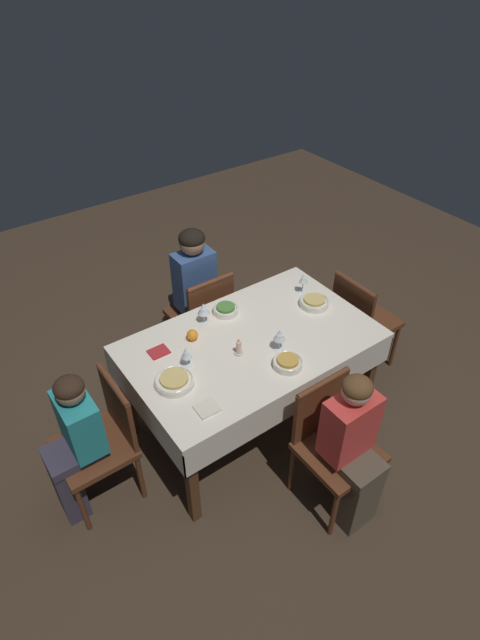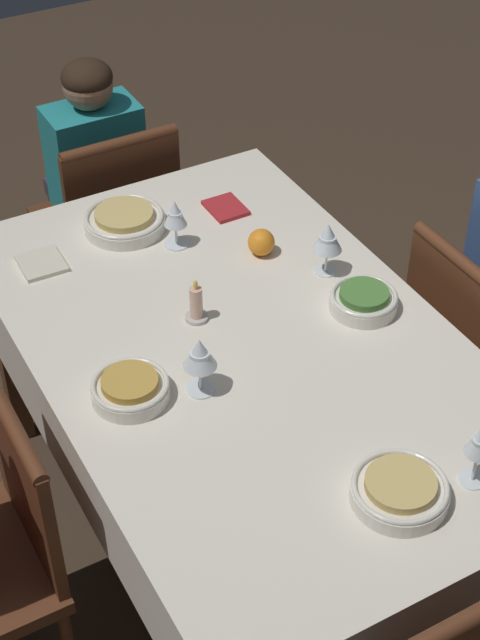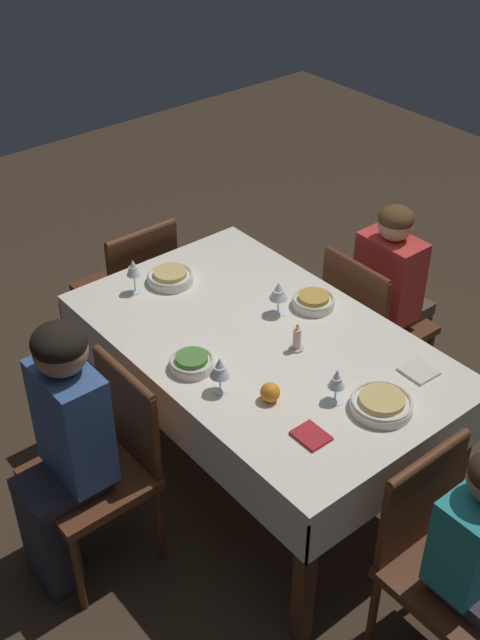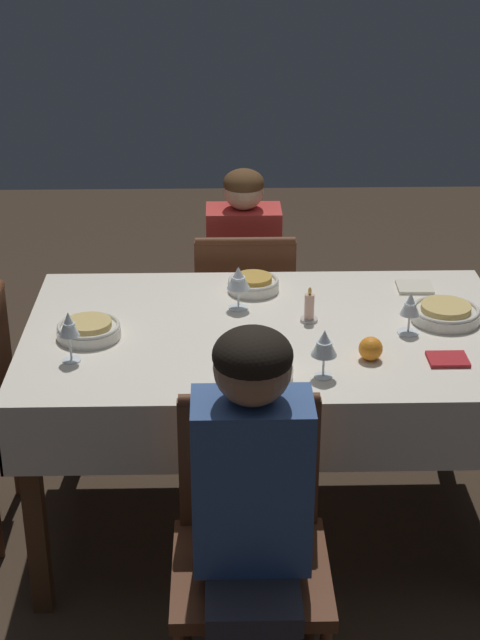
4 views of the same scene
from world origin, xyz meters
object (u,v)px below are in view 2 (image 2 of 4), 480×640
object	(u,v)px
wine_glass_south	(200,355)
bowl_south	(130,388)
chair_north	(480,353)
person_child_teal	(92,180)
bowl_north	(364,300)
dining_table	(244,369)
bowl_west	(124,220)
napkin_spare_side	(42,263)
bowl_east	(400,490)
candle_centerpiece	(196,306)
wine_glass_west	(175,215)
napkin_red_folded	(226,208)
wine_glass_north	(328,239)
orange_fruit	(261,242)
chair_west	(113,222)

from	to	relation	value
wine_glass_south	bowl_south	bearing A→B (deg)	-110.39
chair_north	person_child_teal	bearing A→B (deg)	27.15
chair_north	bowl_north	bearing A→B (deg)	82.42
dining_table	person_child_teal	bearing A→B (deg)	176.62
person_child_teal	bowl_west	bearing A→B (deg)	78.26
napkin_spare_side	bowl_east	bearing A→B (deg)	18.08
person_child_teal	candle_centerpiece	distance (m)	1.10
wine_glass_west	candle_centerpiece	world-z (taller)	wine_glass_west
bowl_south	napkin_spare_side	size ratio (longest dim) A/B	1.42
person_child_teal	wine_glass_south	distance (m)	1.35
person_child_teal	candle_centerpiece	bearing A→B (deg)	83.02
bowl_south	wine_glass_south	size ratio (longest dim) A/B	1.19
napkin_red_folded	napkin_spare_side	size ratio (longest dim) A/B	0.95
bowl_east	napkin_spare_side	size ratio (longest dim) A/B	1.60
chair_north	dining_table	bearing A→B (deg)	83.56
wine_glass_north	bowl_west	size ratio (longest dim) A/B	0.67
person_child_teal	orange_fruit	distance (m)	0.94
dining_table	person_child_teal	xyz separation A→B (m)	(-1.20, 0.07, -0.12)
wine_glass_west	napkin_red_folded	size ratio (longest dim) A/B	1.17
dining_table	bowl_west	bearing A→B (deg)	-174.69
chair_north	candle_centerpiece	xyz separation A→B (m)	(-0.22, -0.79, 0.33)
bowl_east	candle_centerpiece	distance (m)	0.73
person_child_teal	napkin_red_folded	distance (m)	0.72
chair_west	candle_centerpiece	size ratio (longest dim) A/B	7.12
dining_table	bowl_south	world-z (taller)	bowl_south
bowl_north	orange_fruit	distance (m)	0.35
dining_table	candle_centerpiece	bearing A→B (deg)	-156.92
orange_fruit	wine_glass_south	bearing A→B (deg)	-44.45
chair_north	orange_fruit	distance (m)	0.71
chair_west	wine_glass_south	distance (m)	1.22
bowl_south	candle_centerpiece	size ratio (longest dim) A/B	1.49
chair_north	candle_centerpiece	bearing A→B (deg)	74.34
bowl_south	napkin_red_folded	size ratio (longest dim) A/B	1.50
chair_west	bowl_west	xyz separation A→B (m)	(0.44, -0.13, 0.31)
person_child_teal	bowl_east	xyz separation A→B (m)	(1.78, -0.03, 0.24)
bowl_west	candle_centerpiece	size ratio (longest dim) A/B	1.87
bowl_east	wine_glass_north	bearing A→B (deg)	158.38
candle_centerpiece	dining_table	bearing A→B (deg)	23.08
person_child_teal	wine_glass_north	distance (m)	1.13
wine_glass_north	chair_north	bearing A→B (deg)	60.08
bowl_north	candle_centerpiece	distance (m)	0.43
wine_glass_west	napkin_spare_side	distance (m)	0.38
orange_fruit	napkin_red_folded	distance (m)	0.24
bowl_north	orange_fruit	size ratio (longest dim) A/B	2.35
dining_table	bowl_north	size ratio (longest dim) A/B	9.17
bowl_north	wine_glass_south	size ratio (longest dim) A/B	1.13
wine_glass_west	dining_table	bearing A→B (deg)	-4.87
wine_glass_north	candle_centerpiece	size ratio (longest dim) A/B	1.25
bowl_west	candle_centerpiece	xyz separation A→B (m)	(0.45, -0.00, 0.02)
chair_north	person_child_teal	world-z (taller)	person_child_teal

